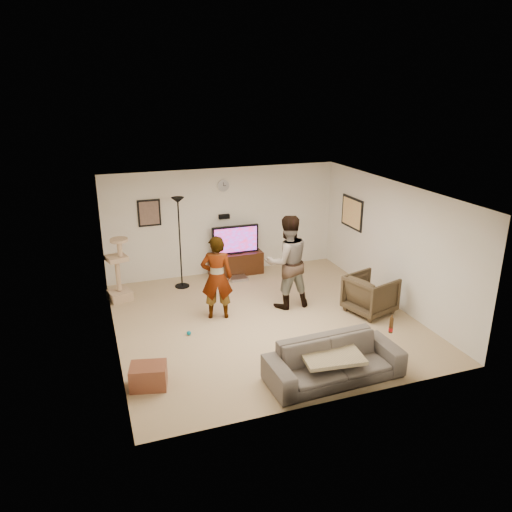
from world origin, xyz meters
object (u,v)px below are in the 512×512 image
object	(u,v)px
tv_stand	(236,263)
side_table	(149,376)
person_right	(287,262)
sofa	(334,361)
armchair	(370,294)
tv	(235,239)
floor_lamp	(180,243)
cat_tree	(118,269)
beer_bottle	(391,325)
person_left	(217,277)

from	to	relation	value
tv_stand	side_table	size ratio (longest dim) A/B	2.37
side_table	person_right	bearing A→B (deg)	32.70
sofa	armchair	bearing A→B (deg)	43.94
tv	floor_lamp	bearing A→B (deg)	-165.49
tv	armchair	world-z (taller)	tv
tv_stand	cat_tree	world-z (taller)	cat_tree
person_right	floor_lamp	bearing A→B (deg)	-43.80
cat_tree	beer_bottle	xyz separation A→B (m)	(3.81, -4.11, 0.06)
beer_bottle	side_table	distance (m)	3.79
person_left	sofa	world-z (taller)	person_left
person_right	side_table	distance (m)	3.70
floor_lamp	person_right	bearing A→B (deg)	-43.34
cat_tree	beer_bottle	distance (m)	5.60
sofa	side_table	world-z (taller)	sofa
tv	cat_tree	distance (m)	2.81
beer_bottle	tv	bearing A→B (deg)	102.72
floor_lamp	cat_tree	bearing A→B (deg)	-168.67
person_left	side_table	size ratio (longest dim) A/B	3.09
beer_bottle	side_table	bearing A→B (deg)	168.90
tv	floor_lamp	xyz separation A→B (m)	(-1.37, -0.35, 0.16)
person_left	armchair	size ratio (longest dim) A/B	1.95
sofa	side_table	size ratio (longest dim) A/B	3.94
cat_tree	side_table	distance (m)	3.43
person_right	beer_bottle	size ratio (longest dim) A/B	7.61
tv	side_table	size ratio (longest dim) A/B	2.08
floor_lamp	side_table	distance (m)	3.96
cat_tree	person_right	distance (m)	3.49
tv_stand	floor_lamp	xyz separation A→B (m)	(-1.37, -0.35, 0.75)
person_left	side_table	distance (m)	2.58
tv	armchair	distance (m)	3.48
armchair	tv_stand	bearing A→B (deg)	16.05
cat_tree	sofa	bearing A→B (deg)	-55.36
floor_lamp	armchair	size ratio (longest dim) A/B	2.41
tv_stand	person_left	world-z (taller)	person_left
tv	side_table	xyz separation A→B (m)	(-2.61, -4.02, -0.68)
tv	person_right	size ratio (longest dim) A/B	0.58
tv_stand	floor_lamp	bearing A→B (deg)	-165.49
tv	beer_bottle	world-z (taller)	tv
tv_stand	tv	bearing A→B (deg)	0.00
floor_lamp	person_left	xyz separation A→B (m)	(0.35, -1.74, -0.19)
person_left	beer_bottle	xyz separation A→B (m)	(2.09, -2.64, -0.08)
sofa	side_table	distance (m)	2.81
tv	floor_lamp	size ratio (longest dim) A/B	0.55
armchair	floor_lamp	bearing A→B (deg)	35.02
cat_tree	sofa	world-z (taller)	cat_tree
floor_lamp	sofa	distance (m)	4.68
armchair	person_right	bearing A→B (deg)	43.04
floor_lamp	person_right	size ratio (longest dim) A/B	1.07
floor_lamp	sofa	world-z (taller)	floor_lamp
armchair	beer_bottle	bearing A→B (deg)	139.38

